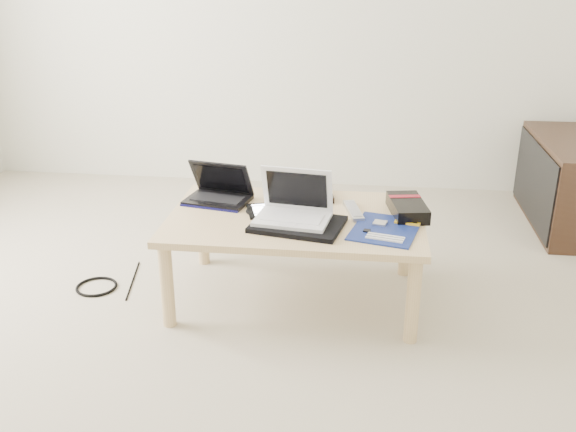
# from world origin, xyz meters

# --- Properties ---
(ground) EXTENTS (4.00, 4.00, 0.00)m
(ground) POSITION_xyz_m (0.00, 0.00, 0.00)
(ground) COLOR #BFB59B
(ground) RESTS_ON ground
(coffee_table) EXTENTS (1.10, 0.70, 0.40)m
(coffee_table) POSITION_xyz_m (0.32, 0.39, 0.35)
(coffee_table) COLOR tan
(coffee_table) RESTS_ON ground
(media_cabinet) EXTENTS (0.41, 0.90, 0.50)m
(media_cabinet) POSITION_xyz_m (1.77, 1.45, 0.25)
(media_cabinet) COLOR #3B2818
(media_cabinet) RESTS_ON ground
(book) EXTENTS (0.33, 0.29, 0.03)m
(book) POSITION_xyz_m (0.31, 0.64, 0.41)
(book) COLOR black
(book) RESTS_ON coffee_table
(netbook) EXTENTS (0.32, 0.26, 0.19)m
(netbook) POSITION_xyz_m (-0.05, 0.53, 0.44)
(netbook) COLOR black
(netbook) RESTS_ON coffee_table
(tablet) EXTENTS (0.27, 0.23, 0.01)m
(tablet) POSITION_xyz_m (0.22, 0.43, 0.41)
(tablet) COLOR black
(tablet) RESTS_ON coffee_table
(remote) EXTENTS (0.10, 0.23, 0.02)m
(remote) POSITION_xyz_m (0.57, 0.46, 0.41)
(remote) COLOR #B6B6BA
(remote) RESTS_ON coffee_table
(neoprene_sleeve) EXTENTS (0.41, 0.33, 0.02)m
(neoprene_sleeve) POSITION_xyz_m (0.34, 0.27, 0.41)
(neoprene_sleeve) COLOR black
(neoprene_sleeve) RESTS_ON coffee_table
(white_laptop) EXTENTS (0.33, 0.25, 0.21)m
(white_laptop) POSITION_xyz_m (0.32, 0.31, 0.46)
(white_laptop) COLOR silver
(white_laptop) RESTS_ON neoprene_sleeve
(motherboard) EXTENTS (0.32, 0.37, 0.01)m
(motherboard) POSITION_xyz_m (0.70, 0.28, 0.40)
(motherboard) COLOR #0D1757
(motherboard) RESTS_ON coffee_table
(gpu_box) EXTENTS (0.18, 0.30, 0.06)m
(gpu_box) POSITION_xyz_m (0.80, 0.47, 0.43)
(gpu_box) COLOR black
(gpu_box) RESTS_ON coffee_table
(cable_coil) EXTENTS (0.12, 0.12, 0.01)m
(cable_coil) POSITION_xyz_m (0.15, 0.41, 0.41)
(cable_coil) COLOR black
(cable_coil) RESTS_ON coffee_table
(floor_cable_coil) EXTENTS (0.23, 0.23, 0.01)m
(floor_cable_coil) POSITION_xyz_m (-0.62, 0.36, 0.01)
(floor_cable_coil) COLOR black
(floor_cable_coil) RESTS_ON ground
(floor_cable_trail) EXTENTS (0.08, 0.38, 0.01)m
(floor_cable_trail) POSITION_xyz_m (-0.47, 0.45, 0.00)
(floor_cable_trail) COLOR black
(floor_cable_trail) RESTS_ON ground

